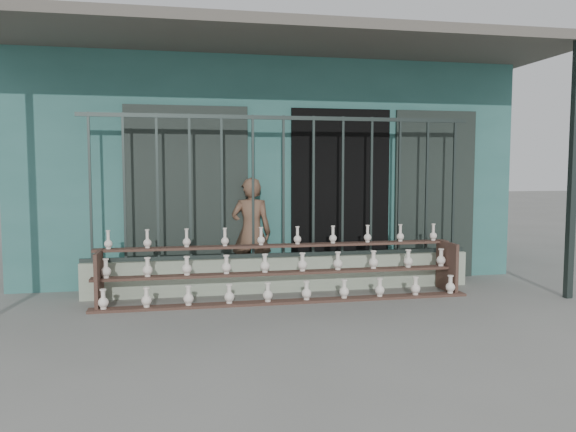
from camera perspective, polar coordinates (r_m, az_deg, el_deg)
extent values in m
plane|color=slate|center=(6.09, 1.85, -10.21)|extent=(60.00, 60.00, 0.00)
cube|color=#336C66|center=(10.12, -3.62, 4.94)|extent=(7.00, 5.00, 3.20)
cube|color=black|center=(7.88, 5.28, 2.05)|extent=(1.40, 0.12, 2.40)
cube|color=black|center=(7.52, -10.18, 1.86)|extent=(1.60, 0.08, 2.40)
cube|color=black|center=(8.35, 14.63, 2.07)|extent=(1.20, 0.08, 2.40)
cube|color=#59544C|center=(7.23, -0.32, 17.38)|extent=(7.40, 2.00, 0.12)
cube|color=#283330|center=(7.59, 26.96, 4.08)|extent=(0.08, 0.08, 3.10)
cube|color=#A8B79D|center=(7.28, -0.46, -5.89)|extent=(5.00, 0.20, 0.45)
cube|color=#283330|center=(7.11, -19.45, 2.70)|extent=(0.03, 0.03, 1.80)
cube|color=#283330|center=(7.06, -16.30, 2.77)|extent=(0.03, 0.03, 1.80)
cube|color=#283330|center=(7.04, -13.12, 2.84)|extent=(0.03, 0.03, 1.80)
cube|color=#283330|center=(7.03, -9.93, 2.89)|extent=(0.03, 0.03, 1.80)
cube|color=#283330|center=(7.05, -6.74, 2.93)|extent=(0.03, 0.03, 1.80)
cube|color=#283330|center=(7.09, -3.58, 2.97)|extent=(0.03, 0.03, 1.80)
cube|color=#283330|center=(7.16, -0.46, 2.99)|extent=(0.03, 0.03, 1.80)
cube|color=#283330|center=(7.24, 2.59, 3.01)|extent=(0.03, 0.03, 1.80)
cube|color=#283330|center=(7.34, 5.56, 3.02)|extent=(0.03, 0.03, 1.80)
cube|color=#283330|center=(7.46, 8.45, 3.02)|extent=(0.03, 0.03, 1.80)
cube|color=#283330|center=(7.60, 11.24, 3.01)|extent=(0.03, 0.03, 1.80)
cube|color=#283330|center=(7.76, 13.92, 2.99)|extent=(0.03, 0.03, 1.80)
cube|color=#283330|center=(7.93, 16.48, 2.97)|extent=(0.03, 0.03, 1.80)
cube|color=#283330|center=(7.18, -0.47, 9.95)|extent=(5.00, 0.04, 0.05)
cube|color=#283330|center=(7.24, -0.46, -3.95)|extent=(5.00, 0.04, 0.05)
cube|color=brown|center=(6.68, -0.06, -8.70)|extent=(4.50, 0.18, 0.03)
cube|color=brown|center=(6.86, -0.46, -5.79)|extent=(4.50, 0.18, 0.03)
cube|color=brown|center=(7.06, -0.84, -3.03)|extent=(4.50, 0.18, 0.03)
cube|color=brown|center=(6.81, -18.65, -6.09)|extent=(0.04, 0.55, 0.64)
cube|color=brown|center=(7.55, 15.84, -4.95)|extent=(0.04, 0.55, 0.64)
imported|color=brown|center=(7.52, -3.75, -1.65)|extent=(0.60, 0.46, 1.46)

